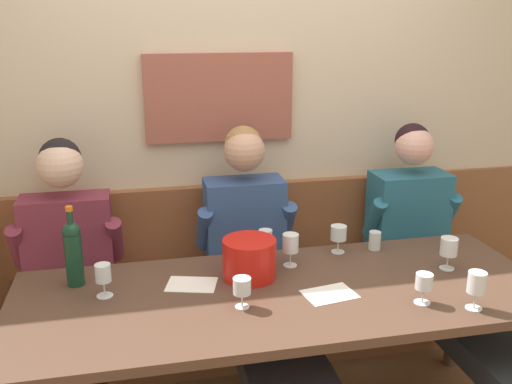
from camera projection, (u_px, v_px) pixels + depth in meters
room_wall_back at (238, 100)px, 3.12m from camera, size 6.80×0.12×2.80m
wood_wainscot_panel at (242, 260)px, 3.34m from camera, size 6.80×0.03×0.94m
wall_bench at (249, 305)px, 3.20m from camera, size 2.55×0.42×0.94m
dining_table at (284, 307)px, 2.41m from camera, size 2.25×0.86×0.74m
person_left_seat at (63, 301)px, 2.55m from camera, size 0.54×1.33×1.28m
person_center_left_seat at (259, 278)px, 2.74m from camera, size 0.52×1.33×1.30m
person_right_seat at (437, 262)px, 2.94m from camera, size 0.52×1.33×1.28m
ice_bucket at (249, 258)px, 2.49m from camera, size 0.24×0.24×0.18m
wine_bottle_clear_water at (73, 251)px, 2.40m from camera, size 0.07×0.07×0.35m
wine_glass_mid_left at (339, 234)px, 2.75m from camera, size 0.08×0.08×0.14m
wine_glass_right_end at (477, 284)px, 2.21m from camera, size 0.07×0.07×0.16m
wine_glass_mid_right at (449, 248)px, 2.56m from camera, size 0.08×0.08×0.15m
wine_glass_center_rear at (290, 245)px, 2.60m from camera, size 0.07×0.07×0.15m
wine_glass_by_bottle at (242, 288)px, 2.22m from camera, size 0.07×0.07×0.13m
wine_glass_left_end at (424, 283)px, 2.26m from camera, size 0.07×0.07×0.13m
wine_glass_center_front at (103, 274)px, 2.31m from camera, size 0.07×0.07×0.14m
wine_glass_near_bucket at (266, 239)px, 2.67m from camera, size 0.06×0.06×0.14m
water_tumbler_right at (375, 240)px, 2.80m from camera, size 0.06×0.06×0.09m
tasting_sheet_left_guest at (192, 284)px, 2.44m from camera, size 0.24×0.20×0.00m
tasting_sheet_right_guest at (330, 294)px, 2.35m from camera, size 0.23×0.18×0.00m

